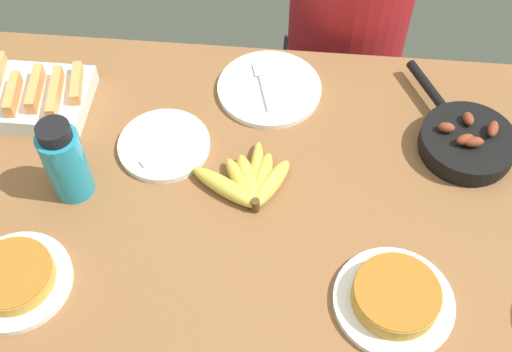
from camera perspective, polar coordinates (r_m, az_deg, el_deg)
name	(u,v)px	position (r m, az deg, el deg)	size (l,w,h in m)	color
ground_plane	(256,313)	(2.09, 0.00, -12.10)	(14.00, 14.00, 0.00)	#383D33
dining_table	(256,204)	(1.54, 0.00, -2.48)	(1.85, 0.91, 0.71)	brown
banana_bunch	(249,182)	(1.45, -0.59, -0.56)	(0.24, 0.21, 0.04)	gold
melon_tray	(29,96)	(1.70, -19.57, 6.68)	(0.30, 0.21, 0.09)	silver
skillet	(466,141)	(1.60, 18.14, 2.99)	(0.25, 0.37, 0.08)	black
frittata_plate_center	(395,298)	(1.33, 12.25, -10.56)	(0.24, 0.24, 0.06)	white
frittata_plate_side	(14,278)	(1.41, -20.68, -8.51)	(0.23, 0.23, 0.05)	white
empty_plate_near_front	(164,145)	(1.55, -8.17, 2.74)	(0.22, 0.22, 0.02)	white
empty_plate_far_right	(269,88)	(1.66, 1.19, 7.79)	(0.27, 0.27, 0.02)	white
water_bottle	(65,161)	(1.45, -16.61, 1.27)	(0.09, 0.09, 0.21)	teal
person_figure	(343,57)	(2.10, 7.73, 10.42)	(0.39, 0.39, 1.18)	black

